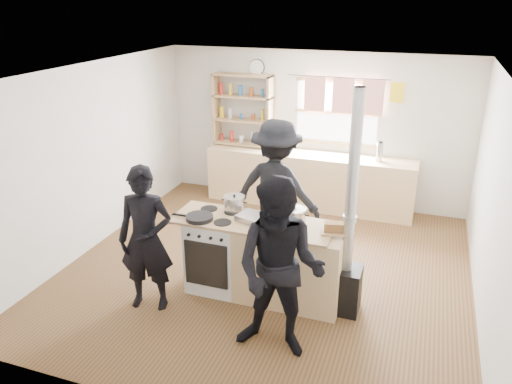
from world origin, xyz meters
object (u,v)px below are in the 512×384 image
(bread_board, at_px, (334,229))
(flue_heater, at_px, (347,259))
(skillet_greens, at_px, (199,217))
(person_near_left, at_px, (146,239))
(roast_tray, at_px, (254,218))
(stockpot_stove, at_px, (234,203))
(stockpot_counter, at_px, (294,216))
(thermos, at_px, (380,152))
(person_near_right, at_px, (280,270))
(person_far, at_px, (276,189))
(cooking_island, at_px, (264,259))

(bread_board, height_order, flue_heater, flue_heater)
(skillet_greens, height_order, person_near_left, person_near_left)
(roast_tray, xyz_separation_m, stockpot_stove, (-0.31, 0.20, 0.05))
(stockpot_counter, height_order, flue_heater, flue_heater)
(thermos, distance_m, stockpot_counter, 2.74)
(roast_tray, distance_m, person_near_right, 1.08)
(thermos, relative_size, stockpot_counter, 1.10)
(person_near_right, bearing_deg, bread_board, 69.74)
(person_near_right, xyz_separation_m, person_far, (-0.62, 1.92, 0.02))
(person_near_right, bearing_deg, person_near_left, 170.98)
(stockpot_counter, distance_m, person_near_right, 1.00)
(cooking_island, xyz_separation_m, stockpot_counter, (0.31, 0.10, 0.55))
(flue_heater, bearing_deg, person_far, 137.24)
(stockpot_stove, xyz_separation_m, person_near_left, (-0.71, -0.84, -0.19))
(skillet_greens, relative_size, bread_board, 1.03)
(roast_tray, xyz_separation_m, person_far, (-0.04, 1.02, -0.04))
(roast_tray, height_order, flue_heater, flue_heater)
(skillet_greens, distance_m, bread_board, 1.52)
(stockpot_counter, xyz_separation_m, person_near_right, (0.13, -0.99, -0.11))
(thermos, xyz_separation_m, stockpot_counter, (-0.64, -2.67, -0.03))
(stockpot_counter, bearing_deg, roast_tray, -169.65)
(cooking_island, xyz_separation_m, bread_board, (0.79, 0.01, 0.51))
(person_near_right, relative_size, person_far, 0.98)
(roast_tray, bearing_deg, flue_heater, -0.93)
(roast_tray, distance_m, stockpot_counter, 0.46)
(skillet_greens, bearing_deg, cooking_island, 12.29)
(stockpot_counter, bearing_deg, cooking_island, -162.08)
(thermos, bearing_deg, skillet_greens, -119.76)
(cooking_island, bearing_deg, person_near_left, -151.64)
(thermos, height_order, stockpot_stove, thermos)
(cooking_island, distance_m, skillet_greens, 0.89)
(roast_tray, relative_size, flue_heater, 0.16)
(roast_tray, relative_size, stockpot_stove, 1.63)
(person_near_right, distance_m, person_far, 2.02)
(person_near_left, height_order, person_far, person_far)
(cooking_island, distance_m, person_far, 1.15)
(roast_tray, height_order, bread_board, bread_board)
(thermos, xyz_separation_m, stockpot_stove, (-1.40, -2.55, -0.03))
(flue_heater, distance_m, person_far, 1.55)
(cooking_island, height_order, person_far, person_far)
(bread_board, relative_size, person_near_left, 0.19)
(stockpot_stove, relative_size, stockpot_counter, 0.92)
(cooking_island, relative_size, person_near_left, 1.19)
(person_near_left, bearing_deg, flue_heater, 3.81)
(skillet_greens, height_order, person_near_right, person_near_right)
(stockpot_stove, bearing_deg, cooking_island, -26.19)
(thermos, height_order, person_near_right, person_near_right)
(stockpot_stove, distance_m, flue_heater, 1.45)
(skillet_greens, xyz_separation_m, roast_tray, (0.59, 0.18, 0.01))
(skillet_greens, distance_m, person_far, 1.31)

